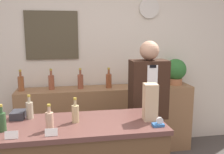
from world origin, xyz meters
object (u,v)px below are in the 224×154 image
(shopkeeper, at_px, (148,112))
(paper_bag, at_px, (150,102))
(potted_plant, at_px, (175,71))
(tape_dispenser, at_px, (159,123))

(shopkeeper, xyz_separation_m, paper_bag, (-0.19, -0.63, 0.31))
(potted_plant, height_order, tape_dispenser, potted_plant)
(potted_plant, distance_m, paper_bag, 1.60)
(shopkeeper, height_order, paper_bag, shopkeeper)
(paper_bag, relative_size, tape_dispenser, 3.48)
(potted_plant, relative_size, tape_dispenser, 4.06)
(potted_plant, xyz_separation_m, paper_bag, (-0.84, -1.37, -0.02))
(shopkeeper, relative_size, paper_bag, 5.05)
(paper_bag, height_order, tape_dispenser, paper_bag)
(shopkeeper, bearing_deg, paper_bag, -107.01)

